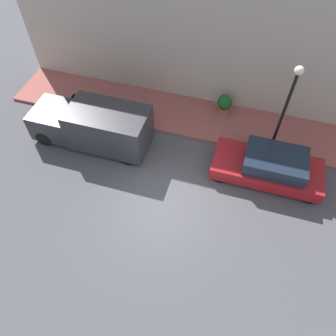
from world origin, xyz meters
The scene contains 9 objects.
ground_plane centered at (0.00, 0.00, 0.00)m, with size 60.00×60.00×0.00m, color #47474C.
sidewalk centered at (4.88, 0.00, 0.06)m, with size 2.61×17.57×0.13m.
building_facade centered at (6.33, 0.00, 3.76)m, with size 0.30×17.57×7.53m.
parked_car centered at (2.46, -3.60, 0.61)m, with size 1.83×4.25×1.28m.
delivery_van centered at (2.26, 3.77, 0.96)m, with size 1.86×5.01×1.88m.
motorcycle_blue centered at (4.04, 2.71, 0.57)m, with size 0.30×1.83×0.79m.
scooter_silver centered at (4.16, 4.86, 0.51)m, with size 0.30×1.94×0.70m.
streetlamp centered at (3.84, -3.60, 2.83)m, with size 0.33×0.33×4.10m.
potted_plant centered at (5.56, -1.24, 0.63)m, with size 0.69×0.69×0.94m.
Camera 1 is at (-6.24, -2.06, 10.63)m, focal length 35.00 mm.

